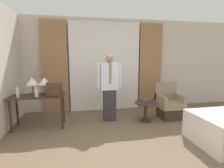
{
  "coord_description": "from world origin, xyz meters",
  "views": [
    {
      "loc": [
        -0.81,
        -2.53,
        1.59
      ],
      "look_at": [
        -0.01,
        1.47,
        0.95
      ],
      "focal_mm": 28.0,
      "sensor_mm": 36.0,
      "label": 1
    }
  ],
  "objects_px": {
    "backpack": "(55,89)",
    "armchair": "(169,105)",
    "book": "(146,101)",
    "table_lamp_left": "(32,82)",
    "bottle_by_lamp": "(17,93)",
    "desk": "(38,100)",
    "person": "(110,86)",
    "side_table": "(146,108)",
    "bottle_near_edge": "(37,93)",
    "table_lamp_right": "(44,82)"
  },
  "relations": [
    {
      "from": "table_lamp_left",
      "to": "person",
      "type": "xyz_separation_m",
      "value": [
        1.77,
        -0.02,
        -0.14
      ]
    },
    {
      "from": "table_lamp_left",
      "to": "backpack",
      "type": "xyz_separation_m",
      "value": [
        0.52,
        -0.3,
        -0.14
      ]
    },
    {
      "from": "table_lamp_left",
      "to": "backpack",
      "type": "distance_m",
      "value": 0.61
    },
    {
      "from": "armchair",
      "to": "side_table",
      "type": "relative_size",
      "value": 1.64
    },
    {
      "from": "bottle_near_edge",
      "to": "person",
      "type": "xyz_separation_m",
      "value": [
        1.63,
        0.25,
        0.07
      ]
    },
    {
      "from": "desk",
      "to": "table_lamp_left",
      "type": "height_order",
      "value": "table_lamp_left"
    },
    {
      "from": "side_table",
      "to": "book",
      "type": "bearing_deg",
      "value": 71.43
    },
    {
      "from": "desk",
      "to": "bottle_by_lamp",
      "type": "bearing_deg",
      "value": -162.79
    },
    {
      "from": "bottle_by_lamp",
      "to": "armchair",
      "type": "height_order",
      "value": "bottle_by_lamp"
    },
    {
      "from": "desk",
      "to": "armchair",
      "type": "bearing_deg",
      "value": 0.09
    },
    {
      "from": "side_table",
      "to": "backpack",
      "type": "bearing_deg",
      "value": -178.95
    },
    {
      "from": "bottle_by_lamp",
      "to": "side_table",
      "type": "xyz_separation_m",
      "value": [
        2.87,
        -0.02,
        -0.5
      ]
    },
    {
      "from": "backpack",
      "to": "book",
      "type": "relative_size",
      "value": 1.43
    },
    {
      "from": "desk",
      "to": "armchair",
      "type": "relative_size",
      "value": 1.3
    },
    {
      "from": "bottle_near_edge",
      "to": "person",
      "type": "relative_size",
      "value": 0.12
    },
    {
      "from": "table_lamp_right",
      "to": "person",
      "type": "bearing_deg",
      "value": -0.81
    },
    {
      "from": "table_lamp_left",
      "to": "armchair",
      "type": "height_order",
      "value": "table_lamp_left"
    },
    {
      "from": "bottle_by_lamp",
      "to": "book",
      "type": "distance_m",
      "value": 2.9
    },
    {
      "from": "table_lamp_right",
      "to": "person",
      "type": "relative_size",
      "value": 0.24
    },
    {
      "from": "person",
      "to": "armchair",
      "type": "distance_m",
      "value": 1.66
    },
    {
      "from": "armchair",
      "to": "table_lamp_right",
      "type": "bearing_deg",
      "value": 177.8
    },
    {
      "from": "table_lamp_left",
      "to": "table_lamp_right",
      "type": "xyz_separation_m",
      "value": [
        0.26,
        0.0,
        0.0
      ]
    },
    {
      "from": "bottle_by_lamp",
      "to": "table_lamp_left",
      "type": "bearing_deg",
      "value": 44.47
    },
    {
      "from": "bottle_near_edge",
      "to": "desk",
      "type": "bearing_deg",
      "value": 94.03
    },
    {
      "from": "desk",
      "to": "table_lamp_left",
      "type": "distance_m",
      "value": 0.44
    },
    {
      "from": "bottle_near_edge",
      "to": "backpack",
      "type": "distance_m",
      "value": 0.38
    },
    {
      "from": "table_lamp_right",
      "to": "bottle_by_lamp",
      "type": "height_order",
      "value": "table_lamp_right"
    },
    {
      "from": "table_lamp_left",
      "to": "side_table",
      "type": "height_order",
      "value": "table_lamp_left"
    },
    {
      "from": "backpack",
      "to": "book",
      "type": "distance_m",
      "value": 2.15
    },
    {
      "from": "table_lamp_left",
      "to": "bottle_by_lamp",
      "type": "bearing_deg",
      "value": -135.53
    },
    {
      "from": "book",
      "to": "bottle_near_edge",
      "type": "bearing_deg",
      "value": -179.28
    },
    {
      "from": "side_table",
      "to": "table_lamp_left",
      "type": "bearing_deg",
      "value": 174.39
    },
    {
      "from": "bottle_near_edge",
      "to": "bottle_by_lamp",
      "type": "bearing_deg",
      "value": 174.81
    },
    {
      "from": "desk",
      "to": "bottle_near_edge",
      "type": "bearing_deg",
      "value": -85.97
    },
    {
      "from": "person",
      "to": "side_table",
      "type": "relative_size",
      "value": 2.98
    },
    {
      "from": "bottle_by_lamp",
      "to": "backpack",
      "type": "distance_m",
      "value": 0.77
    },
    {
      "from": "armchair",
      "to": "backpack",
      "type": "bearing_deg",
      "value": -176.37
    },
    {
      "from": "table_lamp_left",
      "to": "bottle_by_lamp",
      "type": "height_order",
      "value": "table_lamp_left"
    },
    {
      "from": "person",
      "to": "table_lamp_left",
      "type": "bearing_deg",
      "value": 179.31
    },
    {
      "from": "backpack",
      "to": "desk",
      "type": "bearing_deg",
      "value": 155.86
    },
    {
      "from": "armchair",
      "to": "desk",
      "type": "bearing_deg",
      "value": -179.91
    },
    {
      "from": "armchair",
      "to": "book",
      "type": "distance_m",
      "value": 0.73
    },
    {
      "from": "person",
      "to": "armchair",
      "type": "relative_size",
      "value": 1.81
    },
    {
      "from": "backpack",
      "to": "armchair",
      "type": "relative_size",
      "value": 0.37
    },
    {
      "from": "side_table",
      "to": "person",
      "type": "bearing_deg",
      "value": 164.54
    },
    {
      "from": "person",
      "to": "desk",
      "type": "bearing_deg",
      "value": -176.44
    },
    {
      "from": "side_table",
      "to": "book",
      "type": "height_order",
      "value": "book"
    },
    {
      "from": "desk",
      "to": "side_table",
      "type": "relative_size",
      "value": 2.13
    },
    {
      "from": "table_lamp_right",
      "to": "side_table",
      "type": "distance_m",
      "value": 2.48
    },
    {
      "from": "desk",
      "to": "person",
      "type": "height_order",
      "value": "person"
    }
  ]
}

